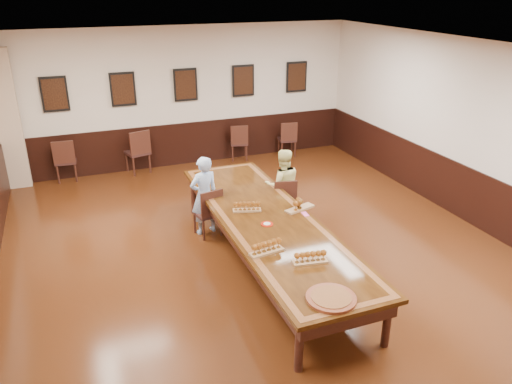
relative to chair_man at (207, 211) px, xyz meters
name	(u,v)px	position (x,y,z in m)	size (l,w,h in m)	color
floor	(267,262)	(0.61, -1.24, -0.45)	(8.00, 10.00, 0.02)	black
ceiling	(270,53)	(0.61, -1.24, 2.77)	(8.00, 10.00, 0.02)	white
wall_back	(185,97)	(0.61, 3.77, 1.16)	(8.00, 0.02, 3.20)	beige
wall_right	(483,138)	(4.62, -1.24, 1.16)	(0.02, 10.00, 3.20)	beige
chair_man	(207,211)	(0.00, 0.00, 0.00)	(0.41, 0.45, 0.88)	black
chair_woman	(283,200)	(1.41, -0.03, 0.00)	(0.41, 0.45, 0.87)	black
spare_chair_a	(65,160)	(-2.18, 3.61, 0.04)	(0.45, 0.49, 0.95)	black
spare_chair_b	(137,151)	(-0.63, 3.55, 0.07)	(0.48, 0.52, 1.02)	black
spare_chair_c	(239,142)	(1.84, 3.58, 0.01)	(0.42, 0.46, 0.89)	black
spare_chair_d	(287,138)	(3.06, 3.42, 0.00)	(0.41, 0.45, 0.88)	black
person_man	(204,196)	(-0.02, 0.09, 0.26)	(0.51, 0.34, 1.40)	#5181CA
person_woman	(282,186)	(1.43, 0.06, 0.24)	(0.68, 0.53, 1.37)	#F1EA97
pink_phone	(305,214)	(1.21, -1.30, 0.32)	(0.08, 0.15, 0.01)	#F852AD
curtain	(9,121)	(-3.14, 3.58, 1.01)	(0.45, 0.18, 2.90)	tan
wainscoting	(268,234)	(0.61, -1.24, 0.06)	(8.00, 10.00, 1.00)	black
conference_table	(268,227)	(0.61, -1.24, 0.17)	(1.40, 5.00, 0.76)	black
posters	(186,85)	(0.61, 3.69, 1.46)	(6.14, 0.04, 0.74)	black
flight_a	(247,207)	(0.41, -0.86, 0.39)	(0.46, 0.26, 0.17)	olive
flight_b	(299,205)	(1.19, -1.11, 0.40)	(0.53, 0.30, 0.19)	olive
flight_c	(267,247)	(0.20, -2.18, 0.39)	(0.50, 0.22, 0.18)	olive
flight_d	(310,258)	(0.63, -2.62, 0.39)	(0.47, 0.21, 0.17)	olive
red_plate_grp	(267,224)	(0.52, -1.42, 0.32)	(0.18, 0.18, 0.02)	#AC1C0B
carved_platter	(331,298)	(0.48, -3.42, 0.33)	(0.65, 0.65, 0.05)	#572111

